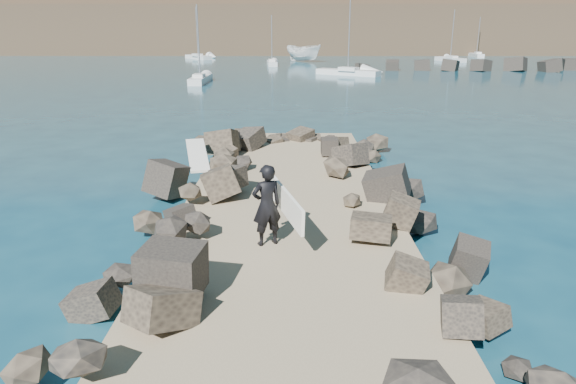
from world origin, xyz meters
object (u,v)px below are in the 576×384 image
boat_imported (304,53)px  surfboard_resting (198,158)px  sailboat_f (476,55)px  surfer_with_board (269,205)px

boat_imported → surfboard_resting: bearing=-138.5°
surfboard_resting → sailboat_f: 91.08m
surfboard_resting → surfer_with_board: (2.80, -6.51, 0.53)m
boat_imported → sailboat_f: sailboat_f is taller
surfboard_resting → sailboat_f: bearing=51.2°
surfer_with_board → surfboard_resting: bearing=113.3°
surfboard_resting → surfer_with_board: size_ratio=1.13×
sailboat_f → boat_imported: bearing=-157.5°
surfer_with_board → boat_imported: bearing=87.9°
surfboard_resting → sailboat_f: (38.49, 82.54, -0.70)m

